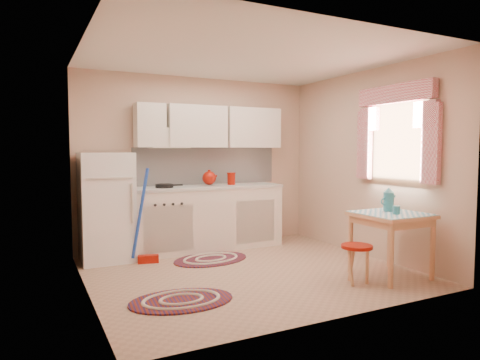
# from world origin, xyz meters

# --- Properties ---
(room_shell) EXTENTS (3.64, 3.60, 2.52)m
(room_shell) POSITION_xyz_m (0.16, 0.24, 1.60)
(room_shell) COLOR tan
(room_shell) RESTS_ON ground
(fridge) EXTENTS (0.65, 0.60, 1.40)m
(fridge) POSITION_xyz_m (-1.41, 1.25, 0.70)
(fridge) COLOR white
(fridge) RESTS_ON ground
(broom) EXTENTS (0.30, 0.18, 1.20)m
(broom) POSITION_xyz_m (-0.97, 0.90, 0.60)
(broom) COLOR blue
(broom) RESTS_ON ground
(base_cabinets) EXTENTS (2.25, 0.60, 0.88)m
(base_cabinets) POSITION_xyz_m (-0.03, 1.30, 0.44)
(base_cabinets) COLOR white
(base_cabinets) RESTS_ON ground
(countertop) EXTENTS (2.27, 0.62, 0.04)m
(countertop) POSITION_xyz_m (-0.03, 1.30, 0.90)
(countertop) COLOR beige
(countertop) RESTS_ON base_cabinets
(frying_pan) EXTENTS (0.25, 0.25, 0.05)m
(frying_pan) POSITION_xyz_m (-0.64, 1.25, 0.94)
(frying_pan) COLOR black
(frying_pan) RESTS_ON countertop
(red_kettle) EXTENTS (0.28, 0.27, 0.22)m
(red_kettle) POSITION_xyz_m (0.04, 1.30, 1.03)
(red_kettle) COLOR #9C1205
(red_kettle) RESTS_ON countertop
(red_canister) EXTENTS (0.14, 0.14, 0.16)m
(red_canister) POSITION_xyz_m (0.39, 1.30, 1.00)
(red_canister) COLOR #9C1205
(red_canister) RESTS_ON countertop
(table) EXTENTS (0.72, 0.72, 0.72)m
(table) POSITION_xyz_m (1.34, -0.90, 0.36)
(table) COLOR #E2A271
(table) RESTS_ON ground
(stool) EXTENTS (0.40, 0.40, 0.42)m
(stool) POSITION_xyz_m (0.82, -0.93, 0.21)
(stool) COLOR #9C1205
(stool) RESTS_ON ground
(coffee_pot) EXTENTS (0.16, 0.14, 0.30)m
(coffee_pot) POSITION_xyz_m (1.42, -0.78, 0.87)
(coffee_pot) COLOR teal
(coffee_pot) RESTS_ON table
(mug) EXTENTS (0.09, 0.09, 0.10)m
(mug) POSITION_xyz_m (1.31, -1.00, 0.77)
(mug) COLOR teal
(mug) RESTS_ON table
(rug_center) EXTENTS (1.10, 0.81, 0.02)m
(rug_center) POSITION_xyz_m (-0.20, 0.69, 0.01)
(rug_center) COLOR maroon
(rug_center) RESTS_ON ground
(rug_left) EXTENTS (1.06, 0.76, 0.02)m
(rug_left) POSITION_xyz_m (-1.04, -0.61, 0.01)
(rug_left) COLOR maroon
(rug_left) RESTS_ON ground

